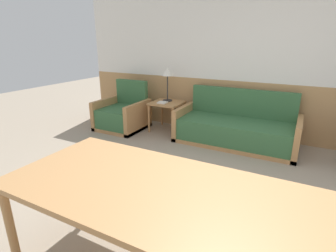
% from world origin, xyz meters
% --- Properties ---
extents(ground_plane, '(16.00, 16.00, 0.00)m').
position_xyz_m(ground_plane, '(0.00, 0.00, 0.00)').
color(ground_plane, gray).
extents(wall_back, '(7.20, 0.06, 2.70)m').
position_xyz_m(wall_back, '(0.00, 2.63, 1.35)').
color(wall_back, tan).
rests_on(wall_back, ground_plane).
extents(couch, '(1.92, 0.81, 0.86)m').
position_xyz_m(couch, '(-0.36, 2.15, 0.25)').
color(couch, '#B27F4C').
rests_on(couch, ground_plane).
extents(armchair, '(0.84, 0.82, 0.89)m').
position_xyz_m(armchair, '(-2.48, 1.93, 0.26)').
color(armchair, '#B27F4C').
rests_on(armchair, ground_plane).
extents(side_table, '(0.55, 0.55, 0.54)m').
position_xyz_m(side_table, '(-1.67, 2.21, 0.46)').
color(side_table, '#B27F4C').
rests_on(side_table, ground_plane).
extents(table_lamp, '(0.20, 0.20, 0.62)m').
position_xyz_m(table_lamp, '(-1.71, 2.31, 1.03)').
color(table_lamp, '#262628').
rests_on(table_lamp, side_table).
extents(book_stack, '(0.17, 0.16, 0.02)m').
position_xyz_m(book_stack, '(-1.70, 2.11, 0.56)').
color(book_stack, white).
rests_on(book_stack, side_table).
extents(dining_table, '(2.19, 0.96, 0.75)m').
position_xyz_m(dining_table, '(-0.13, -0.69, 0.69)').
color(dining_table, '#B27F4C').
rests_on(dining_table, ground_plane).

